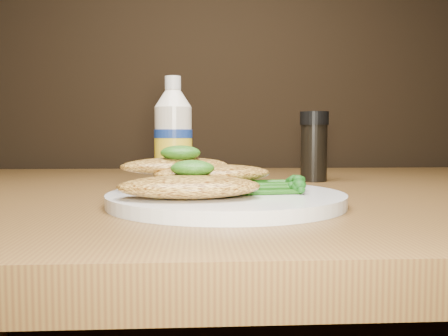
{
  "coord_description": "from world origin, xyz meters",
  "views": [
    {
      "loc": [
        -0.12,
        0.36,
        0.83
      ],
      "look_at": [
        -0.08,
        0.9,
        0.79
      ],
      "focal_mm": 39.45,
      "sensor_mm": 36.0,
      "label": 1
    }
  ],
  "objects": [
    {
      "name": "chicken_back",
      "position": [
        -0.14,
        0.93,
        0.79
      ],
      "size": [
        0.14,
        0.1,
        0.02
      ],
      "primitive_type": "ellipsoid",
      "rotation": [
        0.0,
        0.0,
        0.27
      ],
      "color": "gold",
      "rests_on": "plate"
    },
    {
      "name": "plate",
      "position": [
        -0.08,
        0.89,
        0.76
      ],
      "size": [
        0.26,
        0.26,
        0.01
      ],
      "primitive_type": "cylinder",
      "color": "white",
      "rests_on": "dining_table"
    },
    {
      "name": "pesto_back",
      "position": [
        -0.13,
        0.92,
        0.81
      ],
      "size": [
        0.05,
        0.04,
        0.02
      ],
      "primitive_type": "ellipsoid",
      "rotation": [
        0.0,
        0.0,
        -0.01
      ],
      "color": "#143808",
      "rests_on": "chicken_back"
    },
    {
      "name": "pesto_front",
      "position": [
        -0.12,
        0.86,
        0.79
      ],
      "size": [
        0.05,
        0.05,
        0.02
      ],
      "primitive_type": "ellipsoid",
      "rotation": [
        0.0,
        0.0,
        -0.27
      ],
      "color": "#143808",
      "rests_on": "chicken_front"
    },
    {
      "name": "broccolini_bundle",
      "position": [
        -0.04,
        0.89,
        0.77
      ],
      "size": [
        0.13,
        0.11,
        0.02
      ],
      "primitive_type": null,
      "rotation": [
        0.0,
        0.0,
        -0.19
      ],
      "color": "#1B5011",
      "rests_on": "plate"
    },
    {
      "name": "pepper_grinder",
      "position": [
        0.08,
        1.14,
        0.81
      ],
      "size": [
        0.06,
        0.06,
        0.11
      ],
      "primitive_type": null,
      "rotation": [
        0.0,
        0.0,
        0.3
      ],
      "color": "black",
      "rests_on": "dining_table"
    },
    {
      "name": "mayo_bottle",
      "position": [
        -0.15,
        1.12,
        0.83
      ],
      "size": [
        0.06,
        0.06,
        0.16
      ],
      "primitive_type": null,
      "rotation": [
        0.0,
        0.0,
        0.05
      ],
      "color": "silver",
      "rests_on": "dining_table"
    },
    {
      "name": "chicken_mid",
      "position": [
        -0.1,
        0.91,
        0.78
      ],
      "size": [
        0.14,
        0.09,
        0.02
      ],
      "primitive_type": "ellipsoid",
      "rotation": [
        0.0,
        0.0,
        0.2
      ],
      "color": "gold",
      "rests_on": "plate"
    },
    {
      "name": "chicken_front",
      "position": [
        -0.12,
        0.84,
        0.77
      ],
      "size": [
        0.15,
        0.08,
        0.02
      ],
      "primitive_type": "ellipsoid",
      "rotation": [
        0.0,
        0.0,
        0.04
      ],
      "color": "gold",
      "rests_on": "plate"
    }
  ]
}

